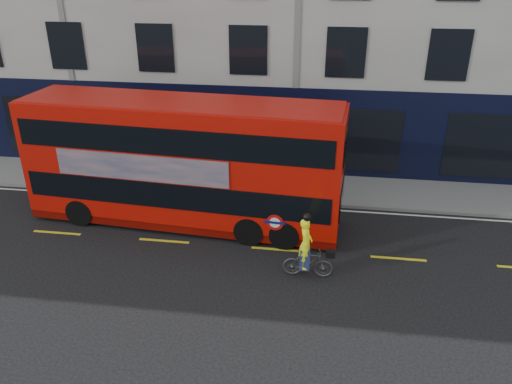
# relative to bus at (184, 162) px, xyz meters

# --- Properties ---
(ground) EXTENTS (120.00, 120.00, 0.00)m
(ground) POSITION_rel_bus_xyz_m (3.56, -3.09, -2.35)
(ground) COLOR black
(ground) RESTS_ON ground
(pavement) EXTENTS (60.00, 3.00, 0.12)m
(pavement) POSITION_rel_bus_xyz_m (3.56, 3.41, -2.29)
(pavement) COLOR slate
(pavement) RESTS_ON ground
(kerb) EXTENTS (60.00, 0.12, 0.13)m
(kerb) POSITION_rel_bus_xyz_m (3.56, 1.91, -2.29)
(kerb) COLOR slate
(kerb) RESTS_ON ground
(road_edge_line) EXTENTS (58.00, 0.10, 0.01)m
(road_edge_line) POSITION_rel_bus_xyz_m (3.56, 1.61, -2.35)
(road_edge_line) COLOR silver
(road_edge_line) RESTS_ON ground
(lane_dashes) EXTENTS (58.00, 0.12, 0.01)m
(lane_dashes) POSITION_rel_bus_xyz_m (3.56, -1.59, -2.35)
(lane_dashes) COLOR yellow
(lane_dashes) RESTS_ON ground
(bus) EXTENTS (11.54, 3.43, 4.59)m
(bus) POSITION_rel_bus_xyz_m (0.00, 0.00, 0.00)
(bus) COLOR red
(bus) RESTS_ON ground
(cyclist) EXTENTS (1.59, 0.60, 2.20)m
(cyclist) POSITION_rel_bus_xyz_m (4.60, -3.00, -1.61)
(cyclist) COLOR #434548
(cyclist) RESTS_ON ground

